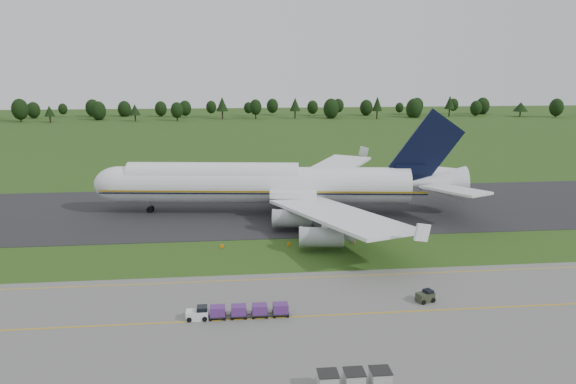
{
  "coord_description": "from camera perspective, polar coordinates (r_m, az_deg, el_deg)",
  "views": [
    {
      "loc": [
        -6.47,
        -81.93,
        28.73
      ],
      "look_at": [
        2.4,
        2.0,
        9.47
      ],
      "focal_mm": 35.0,
      "sensor_mm": 36.0,
      "label": 1
    }
  ],
  "objects": [
    {
      "name": "ground",
      "position": [
        87.06,
        -1.44,
        -6.42
      ],
      "size": [
        600.0,
        600.0,
        0.0
      ],
      "primitive_type": "plane",
      "color": "#264514",
      "rests_on": "ground"
    },
    {
      "name": "apron",
      "position": [
        56.24,
        1.5,
        -17.84
      ],
      "size": [
        300.0,
        52.0,
        0.06
      ],
      "primitive_type": "cube",
      "color": "#62625D",
      "rests_on": "ground"
    },
    {
      "name": "taxiway",
      "position": [
        113.79,
        -2.58,
        -1.76
      ],
      "size": [
        300.0,
        40.0,
        0.08
      ],
      "primitive_type": "cube",
      "color": "black",
      "rests_on": "ground"
    },
    {
      "name": "apron_markings",
      "position": [
        62.31,
        0.63,
        -14.54
      ],
      "size": [
        300.0,
        30.2,
        0.01
      ],
      "color": "#C9950B",
      "rests_on": "apron"
    },
    {
      "name": "tree_line",
      "position": [
        302.5,
        -1.99,
        8.56
      ],
      "size": [
        526.5,
        19.01,
        11.96
      ],
      "color": "black",
      "rests_on": "ground"
    },
    {
      "name": "aircraft",
      "position": [
        109.7,
        -1.81,
        0.83
      ],
      "size": [
        73.74,
        71.09,
        20.64
      ],
      "color": "white",
      "rests_on": "ground"
    },
    {
      "name": "baggage_train",
      "position": [
        66.6,
        -5.27,
        -11.97
      ],
      "size": [
        11.87,
        1.52,
        1.46
      ],
      "color": "silver",
      "rests_on": "apron"
    },
    {
      "name": "utility_cart",
      "position": [
        72.49,
        13.77,
        -10.35
      ],
      "size": [
        2.41,
        1.89,
        1.16
      ],
      "color": "#2C3223",
      "rests_on": "apron"
    },
    {
      "name": "uld_row",
      "position": [
        53.51,
        6.74,
        -18.48
      ],
      "size": [
        6.66,
        1.86,
        1.83
      ],
      "color": "#ABABAB",
      "rests_on": "apron"
    },
    {
      "name": "edge_markers",
      "position": [
        91.93,
        3.43,
        -5.2
      ],
      "size": [
        32.79,
        0.3,
        0.6
      ],
      "color": "orange",
      "rests_on": "ground"
    }
  ]
}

